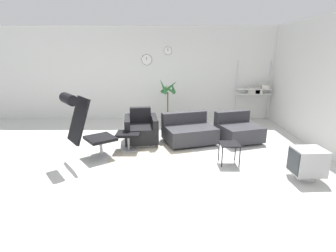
% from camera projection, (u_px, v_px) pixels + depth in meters
% --- Properties ---
extents(ground_plane, '(12.00, 12.00, 0.00)m').
position_uv_depth(ground_plane, '(158.00, 151.00, 5.63)').
color(ground_plane, silver).
extents(wall_back, '(12.00, 0.09, 2.80)m').
position_uv_depth(wall_back, '(161.00, 74.00, 8.04)').
color(wall_back, silver).
rests_on(wall_back, ground_plane).
extents(wall_right, '(0.06, 12.00, 2.80)m').
position_uv_depth(wall_right, '(329.00, 85.00, 5.25)').
color(wall_right, silver).
rests_on(wall_right, ground_plane).
extents(round_rug, '(1.80, 1.80, 0.01)m').
position_uv_depth(round_rug, '(153.00, 158.00, 5.26)').
color(round_rug, '#BCB29E').
rests_on(round_rug, ground_plane).
extents(lounge_chair, '(1.03, 0.96, 1.33)m').
position_uv_depth(lounge_chair, '(83.00, 122.00, 4.94)').
color(lounge_chair, '#BCBCC1').
rests_on(lounge_chair, ground_plane).
extents(ottoman, '(0.50, 0.42, 0.39)m').
position_uv_depth(ottoman, '(128.00, 137.00, 5.61)').
color(ottoman, '#BCBCC1').
rests_on(ottoman, ground_plane).
extents(armchair_red, '(0.85, 0.94, 0.78)m').
position_uv_depth(armchair_red, '(141.00, 130.00, 6.11)').
color(armchair_red, silver).
rests_on(armchair_red, ground_plane).
extents(couch_low, '(1.32, 1.18, 0.66)m').
position_uv_depth(couch_low, '(188.00, 132.00, 6.13)').
color(couch_low, black).
rests_on(couch_low, ground_plane).
extents(couch_second, '(1.11, 1.11, 0.66)m').
position_uv_depth(couch_second, '(237.00, 130.00, 6.24)').
color(couch_second, black).
rests_on(couch_second, ground_plane).
extents(side_table, '(0.36, 0.36, 0.40)m').
position_uv_depth(side_table, '(229.00, 146.00, 4.90)').
color(side_table, black).
rests_on(side_table, ground_plane).
extents(crt_television, '(0.52, 0.44, 0.53)m').
position_uv_depth(crt_television, '(307.00, 163.00, 4.32)').
color(crt_television, '#B7B7B7').
rests_on(crt_television, ground_plane).
extents(potted_plant, '(0.59, 0.59, 1.33)m').
position_uv_depth(potted_plant, '(167.00, 104.00, 7.63)').
color(potted_plant, silver).
rests_on(potted_plant, ground_plane).
extents(shelf_unit, '(1.05, 0.28, 1.82)m').
position_uv_depth(shelf_unit, '(255.00, 90.00, 7.94)').
color(shelf_unit, '#BCBCC1').
rests_on(shelf_unit, ground_plane).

